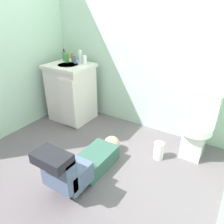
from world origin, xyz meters
TOP-DOWN VIEW (x-y plane):
  - ground_plane at (0.00, 0.00)m, footprint 3.06×2.95m
  - wall_back at (0.00, 1.01)m, footprint 2.72×0.08m
  - wall_left at (-1.32, 0.00)m, footprint 0.08×1.95m
  - toilet at (0.88, 0.72)m, footprint 0.36×0.46m
  - vanity_cabinet at (-0.87, 0.63)m, footprint 0.60×0.53m
  - faucet at (-0.87, 0.77)m, footprint 0.02×0.02m
  - person_plumber at (0.06, -0.28)m, footprint 0.39×1.06m
  - tissue_box at (0.83, 0.81)m, footprint 0.22×0.11m
  - soap_dispenser at (-1.06, 0.75)m, footprint 0.06×0.06m
  - bottle_green at (-0.97, 0.70)m, footprint 0.06×0.06m
  - bottle_amber at (-0.90, 0.74)m, footprint 0.04×0.04m
  - bottle_blue at (-0.83, 0.70)m, footprint 0.04×0.04m
  - bottle_clear at (-0.78, 0.76)m, footprint 0.05×0.05m
  - bottle_white at (-0.70, 0.76)m, footprint 0.06×0.06m
  - paper_towel_roll at (0.58, 0.40)m, footprint 0.11×0.11m

SIDE VIEW (x-z plane):
  - ground_plane at x=0.00m, z-range -0.04..0.00m
  - paper_towel_roll at x=0.58m, z-range 0.00..0.20m
  - person_plumber at x=0.06m, z-range -0.08..0.44m
  - toilet at x=0.88m, z-range -0.01..0.74m
  - vanity_cabinet at x=-0.87m, z-range 0.01..0.83m
  - tissue_box at x=0.83m, z-range 0.75..0.85m
  - faucet at x=-0.87m, z-range 0.82..0.92m
  - bottle_blue at x=-0.83m, z-range 0.82..0.93m
  - bottle_white at x=-0.70m, z-range 0.82..0.94m
  - bottle_green at x=-0.97m, z-range 0.82..0.94m
  - soap_dispenser at x=-1.06m, z-range 0.80..0.97m
  - bottle_amber at x=-0.90m, z-range 0.82..0.96m
  - bottle_clear at x=-0.78m, z-range 0.82..1.00m
  - wall_back at x=0.00m, z-range 0.00..2.40m
  - wall_left at x=-1.32m, z-range 0.00..2.40m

